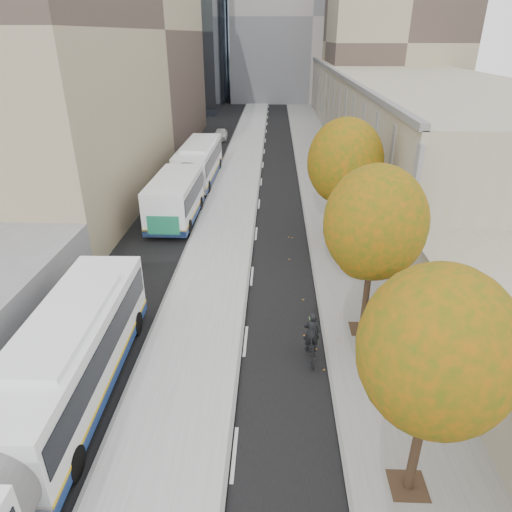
{
  "coord_description": "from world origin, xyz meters",
  "views": [
    {
      "loc": [
        -0.55,
        -4.33,
        12.14
      ],
      "look_at": [
        -1.32,
        15.43,
        2.5
      ],
      "focal_mm": 32.0,
      "sensor_mm": 36.0,
      "label": 1
    }
  ],
  "objects_px": {
    "bus_near": "(13,452)",
    "bus_shelter": "(430,316)",
    "distant_car": "(221,134)",
    "cyclist": "(311,343)",
    "bus_far": "(190,175)"
  },
  "relations": [
    {
      "from": "bus_shelter",
      "to": "bus_near",
      "type": "xyz_separation_m",
      "value": [
        -13.32,
        -6.59,
        -0.47
      ]
    },
    {
      "from": "bus_near",
      "to": "cyclist",
      "type": "xyz_separation_m",
      "value": [
        8.72,
        6.44,
        -0.86
      ]
    },
    {
      "from": "bus_near",
      "to": "bus_far",
      "type": "relative_size",
      "value": 0.97
    },
    {
      "from": "bus_near",
      "to": "distant_car",
      "type": "relative_size",
      "value": 4.74
    },
    {
      "from": "bus_near",
      "to": "bus_far",
      "type": "bearing_deg",
      "value": 88.17
    },
    {
      "from": "bus_far",
      "to": "bus_shelter",
      "type": "bearing_deg",
      "value": -57.45
    },
    {
      "from": "bus_near",
      "to": "bus_far",
      "type": "height_order",
      "value": "bus_far"
    },
    {
      "from": "bus_shelter",
      "to": "distant_car",
      "type": "bearing_deg",
      "value": 106.72
    },
    {
      "from": "bus_far",
      "to": "bus_near",
      "type": "bearing_deg",
      "value": -89.9
    },
    {
      "from": "bus_near",
      "to": "bus_shelter",
      "type": "bearing_deg",
      "value": 25.07
    },
    {
      "from": "cyclist",
      "to": "distant_car",
      "type": "distance_m",
      "value": 44.32
    },
    {
      "from": "bus_far",
      "to": "distant_car",
      "type": "xyz_separation_m",
      "value": [
        0.01,
        22.39,
        -1.09
      ]
    },
    {
      "from": "cyclist",
      "to": "bus_near",
      "type": "bearing_deg",
      "value": -148.12
    },
    {
      "from": "bus_shelter",
      "to": "distant_car",
      "type": "relative_size",
      "value": 1.1
    },
    {
      "from": "distant_car",
      "to": "bus_shelter",
      "type": "bearing_deg",
      "value": -75.64
    }
  ]
}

